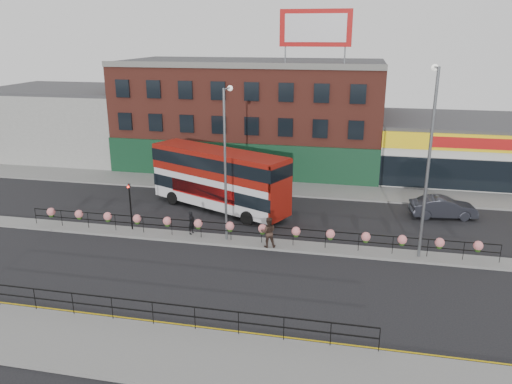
% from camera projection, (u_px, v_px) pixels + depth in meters
% --- Properties ---
extents(ground, '(120.00, 120.00, 0.00)m').
position_uv_depth(ground, '(246.00, 243.00, 31.79)').
color(ground, black).
rests_on(ground, ground).
extents(south_pavement, '(60.00, 4.00, 0.15)m').
position_uv_depth(south_pavement, '(181.00, 356.00, 20.58)').
color(south_pavement, gray).
rests_on(south_pavement, ground).
extents(north_pavement, '(60.00, 4.00, 0.15)m').
position_uv_depth(north_pavement, '(278.00, 188.00, 42.95)').
color(north_pavement, gray).
rests_on(north_pavement, ground).
extents(median, '(60.00, 1.60, 0.15)m').
position_uv_depth(median, '(246.00, 242.00, 31.76)').
color(median, gray).
rests_on(median, ground).
extents(yellow_line_inner, '(60.00, 0.10, 0.01)m').
position_uv_depth(yellow_line_inner, '(198.00, 327.00, 22.74)').
color(yellow_line_inner, gold).
rests_on(yellow_line_inner, ground).
extents(yellow_line_outer, '(60.00, 0.10, 0.01)m').
position_uv_depth(yellow_line_outer, '(197.00, 329.00, 22.58)').
color(yellow_line_outer, gold).
rests_on(yellow_line_outer, ground).
extents(brick_building, '(25.00, 12.21, 10.30)m').
position_uv_depth(brick_building, '(252.00, 114.00, 49.62)').
color(brick_building, brown).
rests_on(brick_building, ground).
extents(supermarket, '(15.00, 12.25, 5.30)m').
position_uv_depth(supermarket, '(462.00, 147.00, 46.36)').
color(supermarket, silver).
rests_on(supermarket, ground).
extents(warehouse_west, '(15.50, 12.00, 7.30)m').
position_uv_depth(warehouse_west, '(70.00, 121.00, 54.12)').
color(warehouse_west, gray).
rests_on(warehouse_west, ground).
extents(billboard, '(6.00, 0.29, 4.40)m').
position_uv_depth(billboard, '(316.00, 28.00, 41.25)').
color(billboard, '#AB0F0F').
rests_on(billboard, brick_building).
extents(median_railing, '(30.04, 0.56, 1.23)m').
position_uv_depth(median_railing, '(246.00, 228.00, 31.47)').
color(median_railing, black).
rests_on(median_railing, median).
extents(south_railing, '(20.04, 0.05, 1.12)m').
position_uv_depth(south_railing, '(152.00, 308.00, 22.48)').
color(south_railing, black).
rests_on(south_railing, south_pavement).
extents(double_decker_bus, '(11.44, 7.21, 4.60)m').
position_uv_depth(double_decker_bus, '(219.00, 174.00, 37.02)').
color(double_decker_bus, silver).
rests_on(double_decker_bus, ground).
extents(car, '(2.94, 5.10, 1.53)m').
position_uv_depth(car, '(443.00, 207.00, 36.05)').
color(car, '#272830').
rests_on(car, ground).
extents(pedestrian_a, '(0.72, 0.62, 1.54)m').
position_uv_depth(pedestrian_a, '(191.00, 223.00, 32.72)').
color(pedestrian_a, black).
rests_on(pedestrian_a, median).
extents(pedestrian_b, '(1.26, 1.14, 1.93)m').
position_uv_depth(pedestrian_b, '(268.00, 232.00, 30.63)').
color(pedestrian_b, '#35251E').
rests_on(pedestrian_b, median).
extents(lamp_column_west, '(0.34, 1.68, 9.59)m').
position_uv_depth(lamp_column_west, '(226.00, 152.00, 30.56)').
color(lamp_column_west, slate).
rests_on(lamp_column_west, median).
extents(lamp_column_east, '(0.39, 1.93, 10.99)m').
position_uv_depth(lamp_column_east, '(429.00, 148.00, 27.89)').
color(lamp_column_east, slate).
rests_on(lamp_column_east, median).
extents(traffic_light_median, '(0.15, 0.28, 3.65)m').
position_uv_depth(traffic_light_median, '(130.00, 197.00, 32.99)').
color(traffic_light_median, black).
rests_on(traffic_light_median, median).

